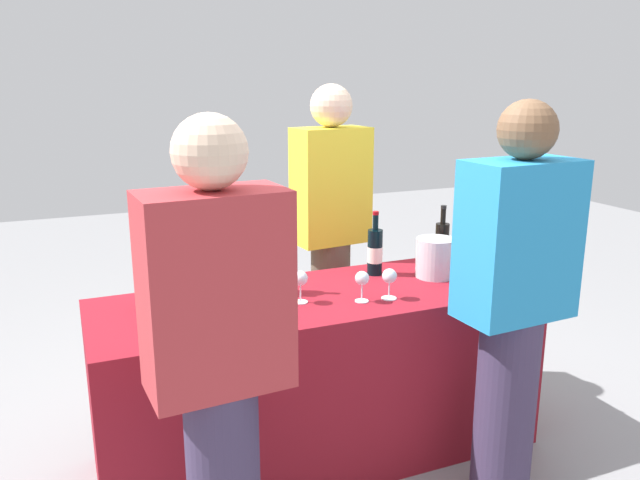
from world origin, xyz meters
name	(u,v)px	position (x,y,z in m)	size (l,w,h in m)	color
ground_plane	(320,450)	(0.00, 0.00, 0.00)	(12.00, 12.00, 0.00)	gray
tasting_table	(320,375)	(0.00, 0.00, 0.39)	(1.98, 0.69, 0.78)	maroon
wine_bottle_0	(148,281)	(-0.72, 0.12, 0.90)	(0.07, 0.07, 0.31)	black
wine_bottle_1	(219,271)	(-0.42, 0.14, 0.90)	(0.08, 0.08, 0.32)	black
wine_bottle_2	(246,268)	(-0.30, 0.13, 0.90)	(0.07, 0.07, 0.34)	black
wine_bottle_3	(275,268)	(-0.17, 0.11, 0.89)	(0.07, 0.07, 0.31)	black
wine_bottle_4	(375,251)	(0.36, 0.18, 0.89)	(0.07, 0.07, 0.31)	black
wine_bottle_5	(442,245)	(0.73, 0.16, 0.90)	(0.07, 0.07, 0.32)	black
wine_glass_0	(157,300)	(-0.72, -0.09, 0.88)	(0.07, 0.07, 0.15)	silver
wine_glass_1	(219,304)	(-0.50, -0.19, 0.87)	(0.06, 0.06, 0.13)	silver
wine_glass_2	(300,280)	(-0.11, -0.06, 0.88)	(0.06, 0.06, 0.14)	silver
wine_glass_3	(362,280)	(0.13, -0.15, 0.88)	(0.06, 0.06, 0.14)	silver
wine_glass_4	(389,278)	(0.26, -0.16, 0.87)	(0.07, 0.07, 0.14)	silver
ice_bucket	(435,258)	(0.61, 0.03, 0.87)	(0.19, 0.19, 0.19)	silver
server_pouring	(331,227)	(0.33, 0.65, 0.91)	(0.42, 0.27, 1.68)	brown
guest_0	(219,365)	(-0.62, -0.70, 0.87)	(0.44, 0.26, 1.62)	#3F3351
guest_1	(514,300)	(0.57, -0.59, 0.87)	(0.45, 0.27, 1.64)	#3F3351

